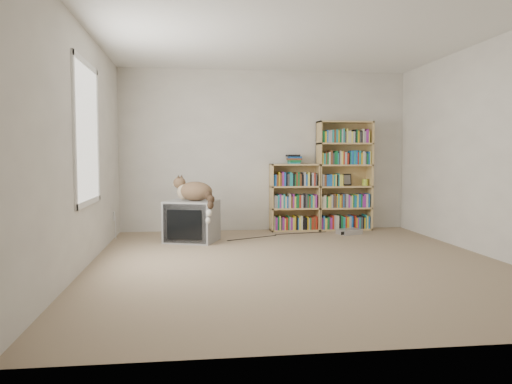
{
  "coord_description": "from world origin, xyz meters",
  "views": [
    {
      "loc": [
        -1.13,
        -5.28,
        1.15
      ],
      "look_at": [
        -0.34,
        1.0,
        0.71
      ],
      "focal_mm": 35.0,
      "sensor_mm": 36.0,
      "label": 1
    }
  ],
  "objects": [
    {
      "name": "floor",
      "position": [
        0.0,
        0.0,
        0.0
      ],
      "size": [
        4.5,
        5.0,
        0.01
      ],
      "primitive_type": "cube",
      "color": "gray",
      "rests_on": "ground"
    },
    {
      "name": "wall_front",
      "position": [
        0.0,
        -2.5,
        1.25
      ],
      "size": [
        4.5,
        0.02,
        2.5
      ],
      "primitive_type": "cube",
      "color": "silver",
      "rests_on": "floor"
    },
    {
      "name": "book_stack",
      "position": [
        0.43,
        2.38,
        1.12
      ],
      "size": [
        0.2,
        0.27,
        0.14
      ],
      "primitive_type": "cube",
      "color": "#B12817",
      "rests_on": "bookcase_short"
    },
    {
      "name": "framed_print",
      "position": [
        1.31,
        2.44,
        0.79
      ],
      "size": [
        0.14,
        0.05,
        0.18
      ],
      "primitive_type": "cube",
      "rotation": [
        -0.17,
        0.0,
        0.0
      ],
      "color": "black",
      "rests_on": "bookcase_tall"
    },
    {
      "name": "wall_outlet",
      "position": [
        -2.24,
        1.88,
        0.32
      ],
      "size": [
        0.01,
        0.08,
        0.13
      ],
      "primitive_type": "cube",
      "color": "silver",
      "rests_on": "wall_left"
    },
    {
      "name": "bookcase_short",
      "position": [
        0.44,
        2.36,
        0.48
      ],
      "size": [
        0.76,
        0.3,
        1.05
      ],
      "color": "tan",
      "rests_on": "floor"
    },
    {
      "name": "ceiling",
      "position": [
        0.0,
        0.0,
        2.5
      ],
      "size": [
        4.5,
        5.0,
        0.02
      ],
      "primitive_type": "cube",
      "color": "white",
      "rests_on": "wall_back"
    },
    {
      "name": "wall_left",
      "position": [
        -2.25,
        0.0,
        1.25
      ],
      "size": [
        0.02,
        5.0,
        2.5
      ],
      "primitive_type": "cube",
      "color": "silver",
      "rests_on": "floor"
    },
    {
      "name": "wall_right",
      "position": [
        2.25,
        0.0,
        1.25
      ],
      "size": [
        0.02,
        5.0,
        2.5
      ],
      "primitive_type": "cube",
      "color": "silver",
      "rests_on": "floor"
    },
    {
      "name": "crt_tv",
      "position": [
        -1.15,
        1.53,
        0.28
      ],
      "size": [
        0.8,
        0.76,
        0.56
      ],
      "rotation": [
        0.0,
        0.0,
        -0.34
      ],
      "color": "gray",
      "rests_on": "floor"
    },
    {
      "name": "green_mug",
      "position": [
        1.58,
        2.34,
        0.75
      ],
      "size": [
        0.09,
        0.09,
        0.1
      ],
      "primitive_type": "cylinder",
      "color": "#A8C538",
      "rests_on": "bookcase_tall"
    },
    {
      "name": "window",
      "position": [
        -2.24,
        0.2,
        1.4
      ],
      "size": [
        0.02,
        1.22,
        1.52
      ],
      "primitive_type": "cube",
      "color": "white",
      "rests_on": "wall_left"
    },
    {
      "name": "dvd_player",
      "position": [
        1.18,
        1.89,
        0.04
      ],
      "size": [
        0.39,
        0.34,
        0.08
      ],
      "primitive_type": "cube",
      "rotation": [
        0.0,
        0.0,
        0.36
      ],
      "color": "#BBBBC0",
      "rests_on": "floor"
    },
    {
      "name": "bookcase_tall",
      "position": [
        1.24,
        2.36,
        0.82
      ],
      "size": [
        0.85,
        0.3,
        1.71
      ],
      "color": "tan",
      "rests_on": "floor"
    },
    {
      "name": "wall_back",
      "position": [
        0.0,
        2.5,
        1.25
      ],
      "size": [
        4.5,
        0.02,
        2.5
      ],
      "primitive_type": "cube",
      "color": "silver",
      "rests_on": "floor"
    },
    {
      "name": "floor_cables",
      "position": [
        -0.01,
        1.75,
        0.0
      ],
      "size": [
        1.2,
        0.7,
        0.01
      ],
      "primitive_type": null,
      "color": "black",
      "rests_on": "floor"
    },
    {
      "name": "cat",
      "position": [
        -1.08,
        1.43,
        0.66
      ],
      "size": [
        0.64,
        0.72,
        0.57
      ],
      "rotation": [
        0.0,
        0.0,
        -0.43
      ],
      "color": "#362316",
      "rests_on": "crt_tv"
    }
  ]
}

